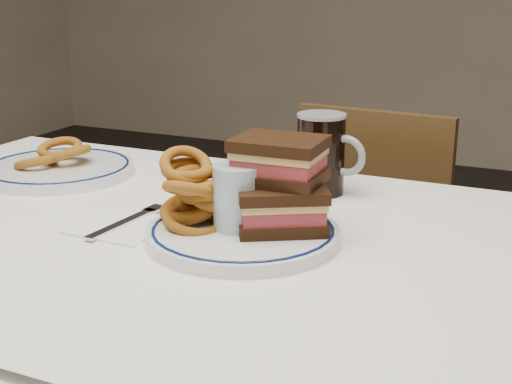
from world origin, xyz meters
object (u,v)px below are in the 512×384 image
at_px(main_plate, 243,233).
at_px(far_plate, 58,169).
at_px(reuben_sandwich, 280,184).
at_px(beer_mug, 322,153).
at_px(chair_far, 383,248).

distance_m(main_plate, far_plate, 0.53).
bearing_deg(reuben_sandwich, far_plate, 164.84).
relative_size(main_plate, beer_mug, 1.98).
xyz_separation_m(chair_far, main_plate, (-0.01, -0.81, 0.31)).
xyz_separation_m(main_plate, far_plate, (-0.49, 0.18, 0.00)).
xyz_separation_m(chair_far, far_plate, (-0.51, -0.63, 0.31)).
distance_m(chair_far, reuben_sandwich, 0.87).
distance_m(beer_mug, far_plate, 0.53).
bearing_deg(main_plate, far_plate, 160.23).
relative_size(beer_mug, far_plate, 0.49).
height_order(chair_far, reuben_sandwich, reuben_sandwich).
relative_size(reuben_sandwich, beer_mug, 1.12).
relative_size(chair_far, beer_mug, 5.67).
relative_size(reuben_sandwich, far_plate, 0.55).
bearing_deg(far_plate, main_plate, -19.77).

